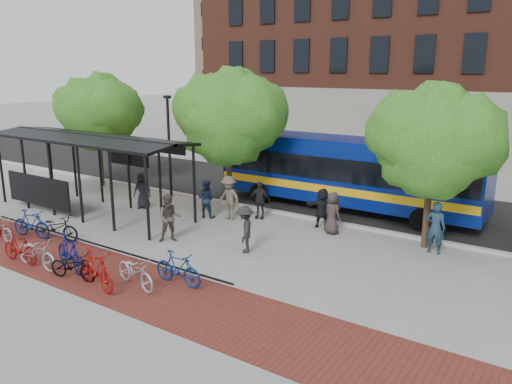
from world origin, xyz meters
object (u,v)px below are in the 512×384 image
Objects in this scene: bike_3 at (31,224)px; bike_4 at (56,227)px; tree_c at (436,138)px; lamp_post_left at (169,143)px; pedestrian_2 at (206,199)px; bike_9 at (96,269)px; pedestrian_7 at (435,228)px; bike_6 at (37,252)px; pedestrian_3 at (229,198)px; pedestrian_5 at (322,208)px; bus_shelter at (87,147)px; bike_5 at (20,248)px; tree_b at (231,114)px; pedestrian_0 at (143,190)px; tree_a at (99,109)px; bike_7 at (70,252)px; bike_10 at (136,271)px; bike_11 at (178,268)px; pedestrian_9 at (245,230)px; pedestrian_8 at (170,218)px; bus at (347,169)px; pedestrian_6 at (332,213)px; pedestrian_4 at (260,200)px; bike_8 at (73,266)px.

bike_3 reaches higher than bike_4.
tree_c is at bearing -70.98° from bike_3.
bike_4 is at bearing -149.03° from tree_c.
pedestrian_2 is (3.90, -1.87, -1.90)m from lamp_post_left.
bike_3 is 6.07m from bike_9.
bike_3 is (-13.10, -7.53, -3.50)m from tree_c.
pedestrian_7 reaches higher than bike_3.
tree_c is 14.16m from bike_6.
pedestrian_3 reaches higher than pedestrian_5.
bike_5 is (3.20, -5.45, -2.48)m from bus_shelter.
tree_b is 3.75× the size of pedestrian_0.
lamp_post_left is at bearing 178.90° from tree_c.
pedestrian_3 is at bearing -7.74° from tree_a.
pedestrian_3 is (0.84, -1.34, -3.49)m from tree_b.
pedestrian_0 reaches higher than bike_7.
pedestrian_2 is at bearing 34.19° from bike_10.
bike_4 is at bearing -84.46° from bike_3.
bike_11 is at bearing -45.48° from lamp_post_left.
pedestrian_9 is (1.98, 4.94, 0.25)m from bike_9.
tree_c reaches higher than bike_7.
pedestrian_5 is 6.25m from pedestrian_8.
bike_5 is 0.86× the size of bike_9.
tree_c is at bearing 97.97° from pedestrian_9.
bus is at bearing -0.37° from bike_9.
pedestrian_4 is at bearing 22.28° from pedestrian_6.
lamp_post_left is (-13.09, 0.25, -1.31)m from tree_c.
pedestrian_7 is (9.48, 8.21, 0.36)m from bike_7.
tree_c is at bearing -26.66° from bike_9.
tree_b is 5.54m from pedestrian_0.
pedestrian_6 is (8.40, 6.64, 0.34)m from bike_4.
bus reaches higher than bike_7.
tree_a reaches higher than pedestrian_4.
bike_5 is at bearing 111.80° from bike_10.
bike_5 is at bearing -101.69° from pedestrian_0.
pedestrian_6 is 1.00× the size of pedestrian_9.
bus_shelter is at bearing 64.45° from bike_9.
bike_6 is 1.09× the size of pedestrian_8.
bike_4 is 1.04× the size of bike_10.
pedestrian_9 is at bearing -31.96° from pedestrian_8.
tree_b is 10.01m from bike_8.
bike_6 is 9.28m from pedestrian_4.
tree_a reaches higher than pedestrian_6.
pedestrian_4 is at bearing 1.29° from bike_7.
bike_7 is 1.16× the size of pedestrian_2.
bike_9 is 1.04× the size of pedestrian_3.
bike_6 is at bearing -74.94° from pedestrian_9.
pedestrian_3 is at bearing -14.27° from bike_6.
bus_shelter is 1.64× the size of tree_b.
pedestrian_6 is at bearing -15.55° from bike_11.
pedestrian_9 is at bearing -10.09° from bike_9.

